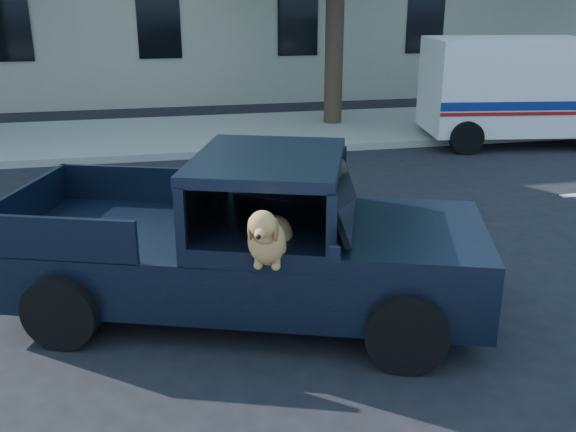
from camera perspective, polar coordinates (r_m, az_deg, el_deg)
The scene contains 5 objects.
ground at distance 6.49m, azimuth -16.10°, elevation -11.46°, with size 120.00×120.00×0.00m, color black.
far_sidewalk at distance 15.13m, azimuth -14.26°, elevation 6.76°, with size 60.00×4.00×0.15m, color gray.
lane_stripes at distance 9.65m, azimuth -3.11°, elevation -0.20°, with size 21.60×0.14×0.01m, color silver, non-canonical shape.
pickup_truck at distance 6.72m, azimuth -4.33°, elevation -3.99°, with size 5.14×3.34×1.72m.
mail_truck at distance 15.17m, azimuth 19.66°, elevation 9.82°, with size 4.40×2.64×2.28m.
Camera 1 is at (0.60, -5.58, 3.25)m, focal length 40.00 mm.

